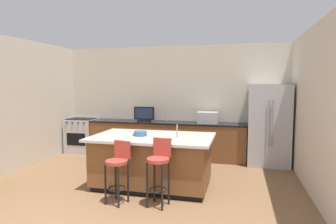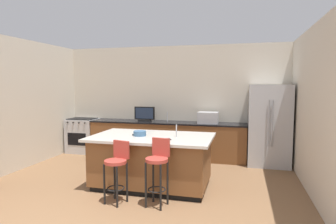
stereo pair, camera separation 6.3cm
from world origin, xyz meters
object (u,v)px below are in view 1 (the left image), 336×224
bar_stool_left (118,167)px  refrigerator (269,125)px  kitchen_island (153,161)px  tv_remote (137,134)px  bar_stool_right (159,166)px  fruit_bowl (140,133)px  range_oven (82,135)px  microwave (208,118)px  cell_phone (169,139)px  tv_monitor (144,115)px

bar_stool_left → refrigerator: bearing=63.5°
kitchen_island → refrigerator: (2.15, 1.99, 0.45)m
kitchen_island → tv_remote: size_ratio=12.66×
refrigerator → bar_stool_right: bearing=-122.9°
fruit_bowl → bar_stool_left: bearing=-96.0°
refrigerator → range_oven: bearing=179.1°
refrigerator → microwave: 1.40m
microwave → bar_stool_left: bearing=-109.9°
bar_stool_right → cell_phone: (0.02, 0.56, 0.30)m
microwave → cell_phone: size_ratio=3.20×
kitchen_island → bar_stool_left: bearing=-109.4°
refrigerator → microwave: refrigerator is taller
refrigerator → fruit_bowl: size_ratio=8.06×
tv_monitor → refrigerator: bearing=-0.5°
refrigerator → cell_phone: 2.86m
kitchen_island → bar_stool_right: bar_stool_right is taller
microwave → bar_stool_right: bearing=-98.2°
bar_stool_left → tv_remote: bearing=105.2°
refrigerator → cell_phone: bearing=-128.6°
microwave → bar_stool_left: microwave is taller
tv_monitor → fruit_bowl: (0.62, -2.06, -0.11)m
microwave → range_oven: bearing=-180.0°
fruit_bowl → microwave: bearing=65.3°
tv_monitor → tv_remote: 2.05m
microwave → tv_remote: (-1.07, -2.03, -0.11)m
range_oven → cell_phone: (3.00, -2.31, 0.46)m
fruit_bowl → cell_phone: (0.58, -0.20, -0.04)m
fruit_bowl → refrigerator: bearing=40.8°
tv_monitor → bar_stool_right: bearing=-67.2°
cell_phone → microwave: bearing=53.5°
range_oven → fruit_bowl: size_ratio=4.06×
bar_stool_right → refrigerator: bearing=66.8°
kitchen_island → bar_stool_right: bearing=-66.7°
range_oven → microwave: microwave is taller
kitchen_island → range_oven: bearing=141.9°
cell_phone → kitchen_island: bearing=119.6°
range_oven → microwave: (3.40, 0.00, 0.58)m
bar_stool_right → tv_remote: bar_stool_right is taller
tv_monitor → cell_phone: 2.57m
bar_stool_left → fruit_bowl: 0.90m
range_oven → fruit_bowl: bearing=-41.1°
kitchen_island → microwave: 2.28m
refrigerator → fruit_bowl: refrigerator is taller
tv_monitor → fruit_bowl: bearing=-73.2°
kitchen_island → microwave: bearing=69.9°
tv_remote → bar_stool_right: bearing=-28.4°
tv_monitor → bar_stool_left: 2.96m
kitchen_island → bar_stool_right: (0.34, -0.80, 0.15)m
range_oven → tv_monitor: tv_monitor is taller
kitchen_island → bar_stool_right: 0.88m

